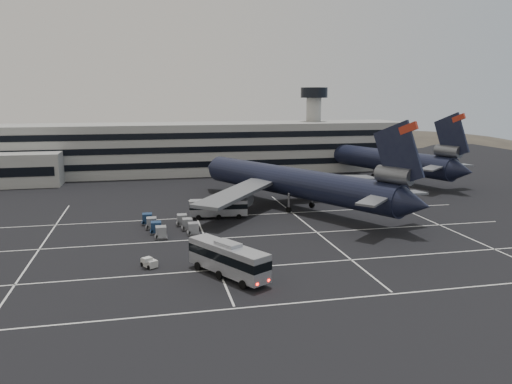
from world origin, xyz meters
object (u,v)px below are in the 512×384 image
trijet_main (295,182)px  bus_near (228,258)px  bus_far (219,207)px  uld_cluster (168,225)px

trijet_main → bus_near: trijet_main is taller
trijet_main → bus_far: trijet_main is taller
bus_far → trijet_main: bearing=-67.6°
trijet_main → bus_near: bearing=-147.5°
bus_far → uld_cluster: 11.50m
trijet_main → bus_far: bearing=166.4°
bus_far → uld_cluster: size_ratio=0.89×
bus_near → bus_far: (3.09, 29.62, -0.39)m
bus_far → uld_cluster: bearing=133.5°
trijet_main → uld_cluster: trijet_main is taller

